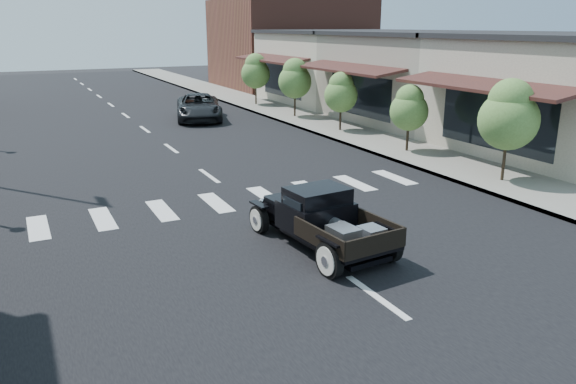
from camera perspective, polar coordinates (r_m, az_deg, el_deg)
name	(u,v)px	position (r m, az deg, el deg)	size (l,w,h in m)	color
ground	(304,245)	(13.39, 1.60, -5.40)	(120.00, 120.00, 0.00)	black
road	(154,136)	(27.08, -13.42, 5.51)	(14.00, 80.00, 0.02)	black
road_markings	(185,159)	(22.33, -10.46, 3.35)	(12.00, 60.00, 0.06)	silver
sidewalk_right	(314,122)	(30.06, 2.63, 7.14)	(3.00, 80.00, 0.15)	gray
storefront_mid	(438,78)	(31.87, 14.98, 11.09)	(10.00, 9.00, 4.50)	gray
storefront_far	(349,67)	(39.09, 6.18, 12.47)	(10.00, 9.00, 4.50)	#BDB2A0
far_building_right	(290,44)	(47.99, 0.17, 14.81)	(11.00, 10.00, 7.00)	brown
small_tree_a	(507,132)	(19.33, 21.37, 5.68)	(1.90, 1.90, 3.16)	#527B38
small_tree_b	(409,119)	(23.00, 12.15, 7.25)	(1.52, 1.52, 2.54)	#527B38
small_tree_c	(341,102)	(27.19, 5.38, 9.07)	(1.59, 1.59, 2.65)	#527B38
small_tree_d	(295,88)	(31.36, 0.70, 10.49)	(1.82, 1.82, 3.03)	#527B38
small_tree_e	(256,80)	(36.33, -3.30, 11.31)	(1.83, 1.83, 3.05)	#527B38
hotrod_pickup	(321,218)	(13.02, 3.42, -2.69)	(1.95, 4.17, 1.44)	black
second_car	(199,107)	(31.33, -9.06, 8.49)	(2.32, 5.03, 1.40)	black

